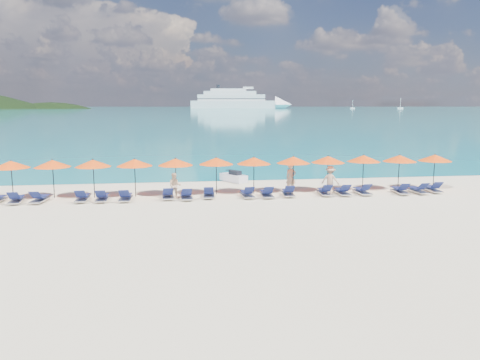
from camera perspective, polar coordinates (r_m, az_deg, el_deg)
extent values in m
plane|color=beige|center=(23.41, 0.99, -4.07)|extent=(1400.00, 1400.00, 0.00)
cube|color=#1FA9B2|center=(682.55, -7.49, 8.70)|extent=(1600.00, 1300.00, 0.01)
ellipsoid|color=black|center=(602.03, -21.84, 4.72)|extent=(162.00, 126.00, 85.50)
cube|color=silver|center=(605.09, -0.84, 9.18)|extent=(108.55, 39.63, 9.71)
cone|color=silver|center=(603.74, 5.32, 9.14)|extent=(25.08, 25.08, 21.36)
cube|color=silver|center=(605.29, -1.03, 10.00)|extent=(87.03, 32.66, 7.77)
cube|color=silver|center=(605.55, -1.22, 10.55)|extent=(67.79, 27.05, 4.86)
cube|color=silver|center=(605.81, -1.40, 10.92)|extent=(46.26, 20.08, 3.40)
cube|color=black|center=(605.27, -1.03, 9.87)|extent=(88.11, 33.05, 0.87)
cube|color=black|center=(605.32, -1.03, 10.19)|extent=(85.94, 32.26, 0.87)
cylinder|color=black|center=(607.20, -2.69, 11.28)|extent=(4.27, 4.27, 5.34)
cube|color=silver|center=(583.65, 13.55, 8.52)|extent=(5.60, 1.87, 1.49)
cylinder|color=silver|center=(583.63, 13.57, 9.00)|extent=(0.34, 0.34, 9.34)
cube|color=silver|center=(575.49, 18.95, 8.29)|extent=(6.81, 2.27, 1.82)
cylinder|color=silver|center=(575.47, 18.98, 8.88)|extent=(0.41, 0.41, 11.36)
cube|color=silver|center=(32.80, -0.79, 0.27)|extent=(1.84, 2.31, 0.50)
cube|color=black|center=(32.60, -0.60, 0.86)|extent=(0.87, 1.02, 0.32)
cylinder|color=black|center=(33.15, -1.38, 1.24)|extent=(0.46, 0.31, 0.06)
imported|color=tan|center=(29.02, 6.22, 0.27)|extent=(0.70, 0.51, 1.79)
imported|color=tan|center=(27.08, -7.95, -0.72)|extent=(0.74, 0.44, 1.50)
imported|color=tan|center=(28.93, 10.96, 0.02)|extent=(1.19, 0.99, 1.68)
cylinder|color=black|center=(29.54, -26.03, -0.05)|extent=(0.05, 0.05, 2.20)
cone|color=#FF4D0D|center=(29.42, -26.16, 1.71)|extent=(2.10, 2.10, 0.42)
sphere|color=black|center=(29.39, -26.19, 2.14)|extent=(0.08, 0.08, 0.08)
cylinder|color=black|center=(29.00, -21.79, 0.07)|extent=(0.05, 0.05, 2.20)
cone|color=#FF4D0D|center=(28.87, -21.90, 1.87)|extent=(2.10, 2.10, 0.42)
sphere|color=black|center=(28.85, -21.93, 2.30)|extent=(0.08, 0.08, 0.08)
cylinder|color=black|center=(28.37, -17.39, 0.12)|extent=(0.05, 0.05, 2.20)
cone|color=#FF4D0D|center=(28.25, -17.48, 1.96)|extent=(2.10, 2.10, 0.42)
sphere|color=black|center=(28.22, -17.51, 2.40)|extent=(0.08, 0.08, 0.08)
cylinder|color=black|center=(28.06, -12.67, 0.22)|extent=(0.05, 0.05, 2.20)
cone|color=#FF4D0D|center=(27.94, -12.73, 2.08)|extent=(2.10, 2.10, 0.42)
sphere|color=black|center=(27.91, -12.75, 2.53)|extent=(0.08, 0.08, 0.08)
cylinder|color=black|center=(27.93, -7.83, 0.32)|extent=(0.05, 0.05, 2.20)
cone|color=#FF4D0D|center=(27.80, -7.87, 2.19)|extent=(2.10, 2.10, 0.42)
sphere|color=black|center=(27.78, -7.88, 2.64)|extent=(0.08, 0.08, 0.08)
cylinder|color=black|center=(28.17, -2.90, 0.47)|extent=(0.05, 0.05, 2.20)
cone|color=#FF4D0D|center=(28.05, -2.92, 2.33)|extent=(2.10, 2.10, 0.42)
sphere|color=black|center=(28.02, -2.92, 2.77)|extent=(0.08, 0.08, 0.08)
cylinder|color=black|center=(28.33, 1.70, 0.53)|extent=(0.05, 0.05, 2.20)
cone|color=#FF4D0D|center=(28.21, 1.71, 2.37)|extent=(2.10, 2.10, 0.42)
sphere|color=black|center=(28.18, 1.71, 2.82)|extent=(0.08, 0.08, 0.08)
cylinder|color=black|center=(28.87, 6.51, 0.64)|extent=(0.05, 0.05, 2.20)
cone|color=#FF4D0D|center=(28.75, 6.54, 2.45)|extent=(2.10, 2.10, 0.42)
sphere|color=black|center=(28.73, 6.55, 2.88)|extent=(0.08, 0.08, 0.08)
cylinder|color=black|center=(29.48, 10.63, 0.71)|extent=(0.05, 0.05, 2.20)
cone|color=#FF4D0D|center=(29.36, 10.69, 2.49)|extent=(2.10, 2.10, 0.42)
sphere|color=black|center=(29.34, 10.70, 2.92)|extent=(0.08, 0.08, 0.08)
cylinder|color=black|center=(30.50, 14.77, 0.85)|extent=(0.05, 0.05, 2.20)
cone|color=#FF4D0D|center=(30.38, 14.84, 2.56)|extent=(2.10, 2.10, 0.42)
sphere|color=black|center=(30.36, 14.86, 2.97)|extent=(0.08, 0.08, 0.08)
cylinder|color=black|center=(31.22, 18.78, 0.85)|extent=(0.05, 0.05, 2.20)
cone|color=#FF4D0D|center=(31.11, 18.87, 2.52)|extent=(2.10, 2.10, 0.42)
sphere|color=black|center=(31.09, 18.89, 2.93)|extent=(0.08, 0.08, 0.08)
cylinder|color=black|center=(32.30, 22.57, 0.90)|extent=(0.05, 0.05, 2.20)
cone|color=#FF4D0D|center=(32.19, 22.67, 2.52)|extent=(2.10, 2.10, 0.42)
sphere|color=black|center=(32.17, 22.70, 2.90)|extent=(0.08, 0.08, 0.08)
cube|color=silver|center=(28.50, -25.60, -2.29)|extent=(0.76, 1.74, 0.06)
cube|color=#141D51|center=(28.71, -25.51, -1.88)|extent=(0.64, 1.14, 0.04)
cube|color=#141D51|center=(27.90, -25.91, -1.69)|extent=(0.59, 0.58, 0.43)
cube|color=silver|center=(28.17, -23.23, -2.26)|extent=(0.78, 1.75, 0.06)
cube|color=#141D51|center=(28.37, -23.07, -1.84)|extent=(0.65, 1.15, 0.04)
cube|color=#141D51|center=(27.59, -23.68, -1.65)|extent=(0.60, 0.59, 0.43)
cube|color=silver|center=(27.63, -18.65, -2.20)|extent=(0.64, 1.71, 0.06)
cube|color=#141D51|center=(27.84, -18.58, -1.78)|extent=(0.56, 1.10, 0.04)
cube|color=#141D51|center=(27.02, -18.90, -1.58)|extent=(0.55, 0.54, 0.43)
cube|color=silver|center=(27.32, -16.43, -2.22)|extent=(0.65, 1.71, 0.06)
cube|color=#141D51|center=(27.54, -16.38, -1.79)|extent=(0.57, 1.11, 0.04)
cube|color=#141D51|center=(26.71, -16.63, -1.59)|extent=(0.56, 0.55, 0.43)
cube|color=silver|center=(27.10, -13.75, -2.20)|extent=(0.66, 1.72, 0.06)
cube|color=#141D51|center=(27.32, -13.70, -1.76)|extent=(0.58, 1.11, 0.04)
cube|color=#141D51|center=(26.49, -13.94, -1.56)|extent=(0.56, 0.55, 0.43)
cube|color=silver|center=(27.20, -8.78, -2.00)|extent=(0.70, 1.73, 0.06)
cube|color=#141D51|center=(27.42, -8.81, -1.57)|extent=(0.60, 1.12, 0.04)
cube|color=#141D51|center=(26.59, -8.77, -1.36)|extent=(0.57, 0.56, 0.43)
cube|color=silver|center=(26.91, -6.56, -2.07)|extent=(0.69, 1.72, 0.06)
cube|color=#141D51|center=(27.12, -6.60, -1.64)|extent=(0.60, 1.12, 0.04)
cube|color=#141D51|center=(26.29, -6.50, -1.43)|extent=(0.57, 0.56, 0.43)
cube|color=silver|center=(27.28, -3.80, -1.87)|extent=(0.77, 1.75, 0.06)
cube|color=#141D51|center=(27.50, -3.80, -1.45)|extent=(0.64, 1.14, 0.04)
cube|color=#141D51|center=(26.67, -3.84, -1.24)|extent=(0.59, 0.58, 0.43)
cube|color=silver|center=(27.28, 0.87, -1.86)|extent=(0.72, 1.73, 0.06)
cube|color=#141D51|center=(27.49, 0.76, -1.43)|extent=(0.61, 1.13, 0.04)
cube|color=#141D51|center=(26.67, 1.11, -1.22)|extent=(0.58, 0.57, 0.43)
cube|color=silver|center=(27.36, 3.27, -1.84)|extent=(0.65, 1.71, 0.06)
cube|color=#141D51|center=(27.57, 3.18, -1.41)|extent=(0.57, 1.11, 0.04)
cube|color=#141D51|center=(26.75, 3.48, -1.20)|extent=(0.56, 0.55, 0.43)
cube|color=silver|center=(27.82, 5.90, -1.69)|extent=(0.78, 1.75, 0.06)
cube|color=#141D51|center=(28.03, 5.83, -1.27)|extent=(0.65, 1.15, 0.04)
cube|color=#141D51|center=(27.21, 6.07, -1.06)|extent=(0.60, 0.59, 0.43)
cube|color=silver|center=(28.41, 10.27, -1.56)|extent=(0.72, 1.73, 0.06)
cube|color=#141D51|center=(28.62, 10.15, -1.15)|extent=(0.62, 1.13, 0.04)
cube|color=#141D51|center=(27.81, 10.57, -0.94)|extent=(0.58, 0.57, 0.43)
cube|color=silver|center=(28.67, 12.35, -1.53)|extent=(0.65, 1.71, 0.06)
cube|color=#141D51|center=(28.88, 12.20, -1.12)|extent=(0.57, 1.11, 0.04)
cube|color=#141D51|center=(28.09, 12.74, -0.91)|extent=(0.56, 0.55, 0.43)
cube|color=silver|center=(29.15, 14.66, -1.44)|extent=(0.67, 1.72, 0.06)
cube|color=#141D51|center=(29.35, 14.48, -1.04)|extent=(0.58, 1.12, 0.04)
cube|color=#141D51|center=(28.59, 15.14, -0.83)|extent=(0.57, 0.55, 0.43)
cube|color=silver|center=(30.01, 18.93, -1.34)|extent=(0.74, 1.74, 0.06)
cube|color=#141D51|center=(30.21, 18.77, -0.96)|extent=(0.63, 1.14, 0.04)
cube|color=#141D51|center=(29.44, 19.38, -0.75)|extent=(0.59, 0.57, 0.43)
cube|color=silver|center=(30.54, 20.83, -1.27)|extent=(0.76, 1.74, 0.06)
cube|color=#141D51|center=(30.71, 20.59, -0.90)|extent=(0.64, 1.14, 0.04)
cube|color=#141D51|center=(30.02, 21.44, -0.68)|extent=(0.59, 0.58, 0.43)
cube|color=silver|center=(31.30, 22.43, -1.12)|extent=(0.76, 1.75, 0.06)
cube|color=#141D51|center=(31.50, 22.25, -0.76)|extent=(0.64, 1.14, 0.04)
cube|color=#141D51|center=(30.75, 22.91, -0.55)|extent=(0.59, 0.58, 0.43)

